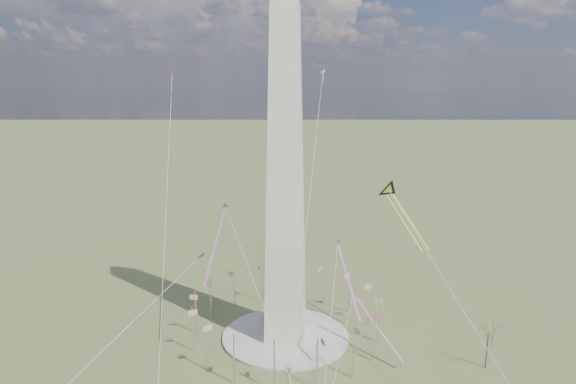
{
  "coord_description": "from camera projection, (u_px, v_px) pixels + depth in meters",
  "views": [
    {
      "loc": [
        13.59,
        -133.7,
        71.24
      ],
      "look_at": [
        0.69,
        0.0,
        42.52
      ],
      "focal_mm": 32.0,
      "sensor_mm": 36.0,
      "label": 1
    }
  ],
  "objects": [
    {
      "name": "kite_delta_black",
      "position": [
        391.0,
        193.0,
        144.42
      ],
      "size": [
        13.65,
        18.97,
        16.03
      ],
      "rotation": [
        0.0,
        0.0,
        3.66
      ],
      "color": "black",
      "rests_on": "ground"
    },
    {
      "name": "kite_small_red",
      "position": [
        172.0,
        74.0,
        168.36
      ],
      "size": [
        1.49,
        1.87,
        4.89
      ],
      "rotation": [
        0.0,
        0.0,
        2.97
      ],
      "color": "red",
      "rests_on": "ground"
    },
    {
      "name": "kite_streamer_left",
      "position": [
        345.0,
        269.0,
        131.36
      ],
      "size": [
        6.87,
        20.37,
        14.3
      ],
      "rotation": [
        0.0,
        0.0,
        3.42
      ],
      "color": "#FF2A28",
      "rests_on": "ground"
    },
    {
      "name": "ground",
      "position": [
        286.0,
        337.0,
        146.31
      ],
      "size": [
        2000.0,
        2000.0,
        0.0
      ],
      "primitive_type": "plane",
      "color": "#51572B",
      "rests_on": "ground"
    },
    {
      "name": "kite_small_white",
      "position": [
        323.0,
        73.0,
        173.13
      ],
      "size": [
        1.69,
        1.47,
        4.33
      ],
      "rotation": [
        0.0,
        0.0,
        3.22
      ],
      "color": "silver",
      "rests_on": "ground"
    },
    {
      "name": "kite_diamond_purple",
      "position": [
        201.0,
        259.0,
        150.41
      ],
      "size": [
        2.55,
        3.07,
        9.0
      ],
      "rotation": [
        0.0,
        0.0,
        2.19
      ],
      "color": "navy",
      "rests_on": "ground"
    },
    {
      "name": "plaza",
      "position": [
        286.0,
        336.0,
        146.23
      ],
      "size": [
        36.0,
        36.0,
        0.8
      ],
      "primitive_type": "cylinder",
      "color": "#A29B94",
      "rests_on": "ground"
    },
    {
      "name": "flagpole_ring",
      "position": [
        286.0,
        314.0,
        144.79
      ],
      "size": [
        54.4,
        54.4,
        13.0
      ],
      "color": "silver",
      "rests_on": "ground"
    },
    {
      "name": "tree_near",
      "position": [
        488.0,
        332.0,
        128.73
      ],
      "size": [
        7.97,
        7.97,
        13.95
      ],
      "color": "#413627",
      "rests_on": "ground"
    },
    {
      "name": "kite_streamer_mid",
      "position": [
        219.0,
        232.0,
        139.29
      ],
      "size": [
        2.23,
        23.6,
        16.2
      ],
      "rotation": [
        0.0,
        0.0,
        3.11
      ],
      "color": "#FF2A28",
      "rests_on": "ground"
    },
    {
      "name": "washington_monument",
      "position": [
        285.0,
        172.0,
        136.28
      ],
      "size": [
        15.56,
        15.56,
        100.0
      ],
      "color": "#B3AA96",
      "rests_on": "plaza"
    },
    {
      "name": "kite_streamer_right",
      "position": [
        371.0,
        317.0,
        136.87
      ],
      "size": [
        13.64,
        15.48,
        13.36
      ],
      "rotation": [
        0.0,
        0.0,
        3.86
      ],
      "color": "#FF2A28",
      "rests_on": "ground"
    }
  ]
}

